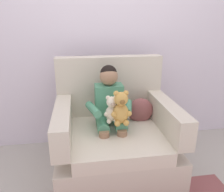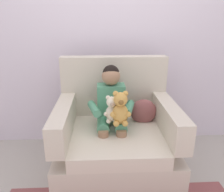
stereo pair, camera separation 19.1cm
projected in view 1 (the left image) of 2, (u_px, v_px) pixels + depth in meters
ground_plane at (115, 171)px, 2.24m from camera, size 8.00×8.00×0.00m
back_wall at (105, 33)px, 2.49m from camera, size 6.00×0.10×2.60m
armchair at (115, 138)px, 2.17m from camera, size 1.09×0.94×1.09m
seated_child at (110, 106)px, 2.08m from camera, size 0.45×0.39×0.82m
plush_honey at (121, 109)px, 1.91m from camera, size 0.18×0.15×0.30m
plush_cream at (112, 110)px, 1.96m from camera, size 0.15×0.12×0.25m
throw_pillow at (140, 110)px, 2.26m from camera, size 0.27×0.14×0.26m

